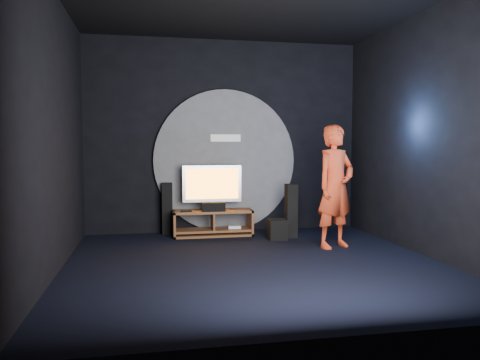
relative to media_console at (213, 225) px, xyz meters
name	(u,v)px	position (x,y,z in m)	size (l,w,h in m)	color
floor	(254,263)	(0.28, -2.05, -0.19)	(5.00, 5.00, 0.00)	black
back_wall	(225,136)	(0.28, 0.45, 1.56)	(5.00, 0.04, 3.50)	black
front_wall	(323,124)	(0.28, -4.55, 1.56)	(5.00, 0.04, 3.50)	black
left_wall	(54,132)	(-2.22, -2.05, 1.56)	(0.04, 5.00, 3.50)	black
right_wall	(426,134)	(2.78, -2.05, 1.56)	(0.04, 5.00, 3.50)	black
wall_disc_panel	(225,161)	(0.28, 0.39, 1.11)	(2.60, 0.11, 2.60)	#515156
media_console	(213,225)	(0.00, 0.00, 0.00)	(1.39, 0.45, 0.45)	brown
tv	(212,186)	(-0.01, 0.07, 0.68)	(1.04, 0.22, 0.78)	#BBBBC3
center_speaker	(213,207)	(-0.01, -0.11, 0.33)	(0.40, 0.15, 0.15)	black
remote	(186,211)	(-0.47, -0.12, 0.27)	(0.18, 0.05, 0.02)	black
tower_speaker_left	(167,208)	(-0.79, 0.30, 0.27)	(0.18, 0.21, 0.92)	black
tower_speaker_right	(291,211)	(1.30, -0.41, 0.27)	(0.18, 0.21, 0.92)	black
subwoofer	(277,230)	(1.02, -0.54, -0.03)	(0.31, 0.31, 0.34)	black
player	(336,186)	(1.74, -1.30, 0.76)	(0.69, 0.46, 1.90)	red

